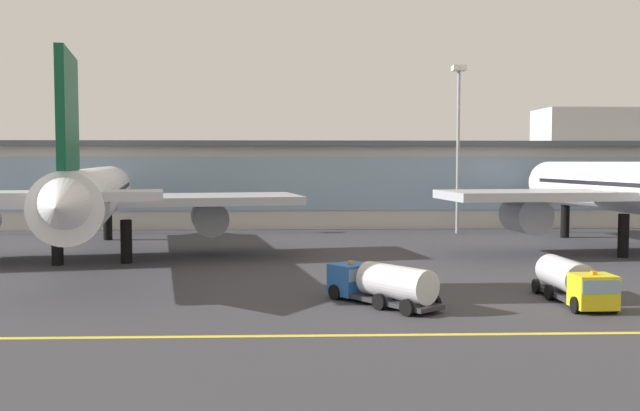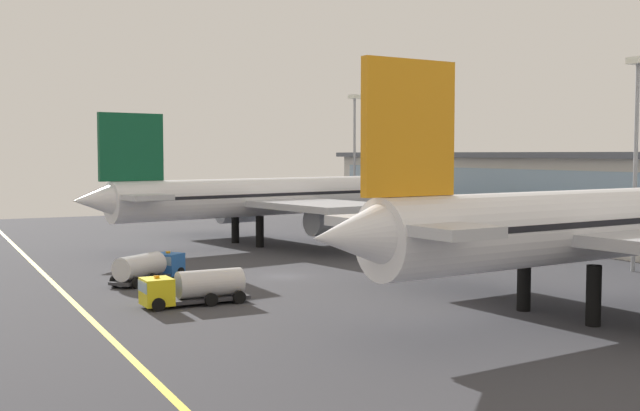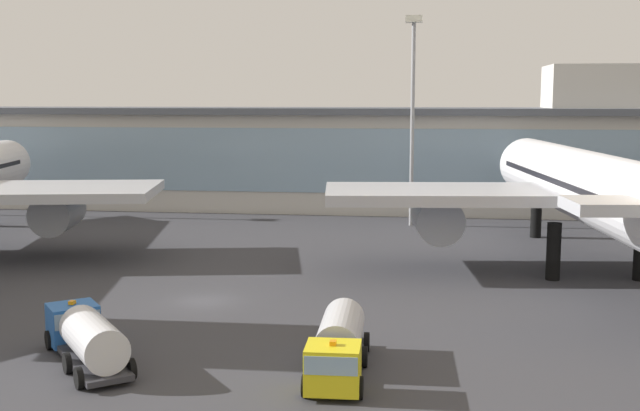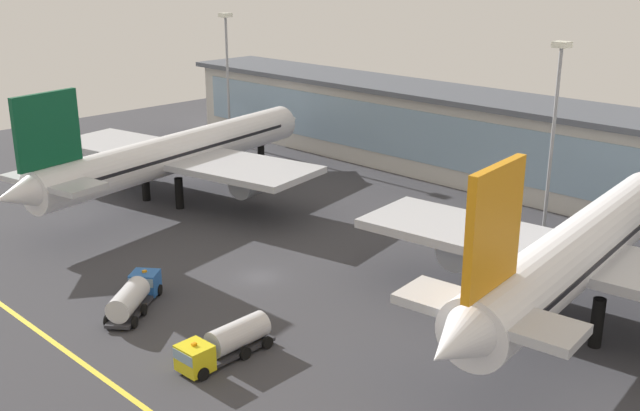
{
  "view_description": "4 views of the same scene",
  "coord_description": "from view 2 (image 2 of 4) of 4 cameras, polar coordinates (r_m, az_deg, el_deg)",
  "views": [
    {
      "loc": [
        -8.63,
        -61.94,
        9.91
      ],
      "look_at": [
        -6.16,
        7.58,
        5.58
      ],
      "focal_mm": 40.08,
      "sensor_mm": 36.0,
      "label": 1
    },
    {
      "loc": [
        74.68,
        -33.37,
        12.69
      ],
      "look_at": [
        -9.27,
        8.78,
        6.54
      ],
      "focal_mm": 44.8,
      "sensor_mm": 36.0,
      "label": 2
    },
    {
      "loc": [
        15.04,
        -51.98,
        14.12
      ],
      "look_at": [
        6.77,
        10.16,
        5.49
      ],
      "focal_mm": 44.1,
      "sensor_mm": 36.0,
      "label": 3
    },
    {
      "loc": [
        55.63,
        -47.21,
        31.9
      ],
      "look_at": [
        -3.32,
        12.42,
        4.27
      ],
      "focal_mm": 42.11,
      "sensor_mm": 36.0,
      "label": 4
    }
  ],
  "objects": [
    {
      "name": "baggage_tug_near",
      "position": [
        67.83,
        -9.18,
        -5.79
      ],
      "size": [
        3.13,
        9.11,
        2.9
      ],
      "rotation": [
        0.0,
        0.0,
        4.74
      ],
      "color": "black",
      "rests_on": "ground"
    },
    {
      "name": "terminal_building",
      "position": [
        108.85,
        21.16,
        0.44
      ],
      "size": [
        129.45,
        14.0,
        18.06
      ],
      "color": "beige",
      "rests_on": "ground"
    },
    {
      "name": "airliner_near_left",
      "position": [
        112.39,
        -3.79,
        0.56
      ],
      "size": [
        42.7,
        55.76,
        17.7
      ],
      "rotation": [
        0.0,
        0.0,
        1.76
      ],
      "color": "black",
      "rests_on": "ground"
    },
    {
      "name": "airliner_near_right",
      "position": [
        66.07,
        18.32,
        -1.48
      ],
      "size": [
        43.14,
        50.62,
        18.86
      ],
      "rotation": [
        0.0,
        0.0,
        1.68
      ],
      "color": "black",
      "rests_on": "ground"
    },
    {
      "name": "ground_plane",
      "position": [
        82.77,
        -2.56,
        -5.08
      ],
      "size": [
        180.0,
        180.0,
        0.0
      ],
      "primitive_type": "plane",
      "color": "#38383D"
    },
    {
      "name": "apron_light_mast_east",
      "position": [
        141.96,
        2.48,
        4.73
      ],
      "size": [
        1.8,
        1.8,
        23.04
      ],
      "color": "gray",
      "rests_on": "ground"
    },
    {
      "name": "fuel_tanker_truck",
      "position": [
        80.8,
        -12.04,
        -4.29
      ],
      "size": [
        7.47,
        8.63,
        2.9
      ],
      "rotation": [
        0.0,
        0.0,
        2.23
      ],
      "color": "black",
      "rests_on": "ground"
    },
    {
      "name": "taxiway_centreline_stripe",
      "position": [
        76.59,
        -17.85,
        -5.97
      ],
      "size": [
        144.0,
        0.5,
        0.01
      ],
      "primitive_type": "cube",
      "color": "yellow",
      "rests_on": "ground"
    },
    {
      "name": "apron_light_mast_west",
      "position": [
        91.63,
        21.66,
        4.94
      ],
      "size": [
        1.8,
        1.8,
        22.85
      ],
      "color": "gray",
      "rests_on": "ground"
    }
  ]
}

